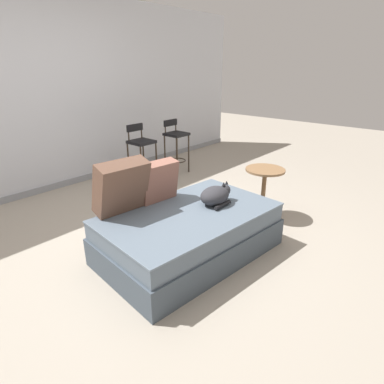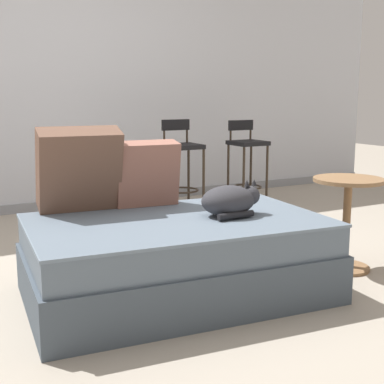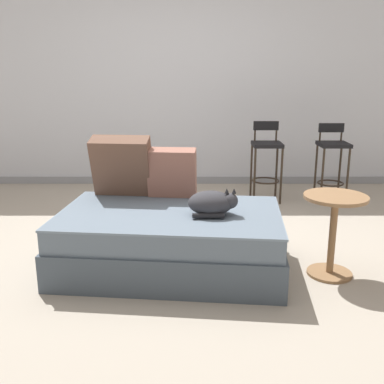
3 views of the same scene
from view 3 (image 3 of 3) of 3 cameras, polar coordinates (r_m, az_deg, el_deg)
The scene contains 10 objects.
ground_plane at distance 3.78m, azimuth -2.28°, elevation -7.01°, with size 16.00×16.00×0.00m, color #A89E8E.
wall_back_panel at distance 5.75m, azimuth -1.46°, elevation 13.91°, with size 8.00×0.10×2.60m, color silver.
wall_baseboard_trim at distance 5.86m, azimuth -1.40°, elevation 1.53°, with size 8.00×0.02×0.09m, color gray.
couch at distance 3.32m, azimuth -2.61°, elevation -6.05°, with size 1.71×1.15×0.44m.
throw_pillow_corner at distance 3.65m, azimuth -8.71°, elevation 3.33°, with size 0.49×0.33×0.49m.
throw_pillow_middle at distance 3.59m, azimuth -2.40°, elevation 2.49°, with size 0.40×0.23×0.40m.
cat at distance 3.16m, azimuth 2.77°, elevation -1.39°, with size 0.35×0.25×0.20m.
bar_stool_near_window at distance 5.07m, azimuth 9.60°, elevation 4.65°, with size 0.32×0.32×0.88m.
bar_stool_by_doorway at distance 5.24m, azimuth 17.55°, elevation 4.46°, with size 0.32×0.32×0.86m.
side_table at distance 3.31m, azimuth 17.69°, elevation -3.89°, with size 0.44×0.44×0.59m.
Camera 3 is at (0.16, -3.50, 1.43)m, focal length 42.00 mm.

